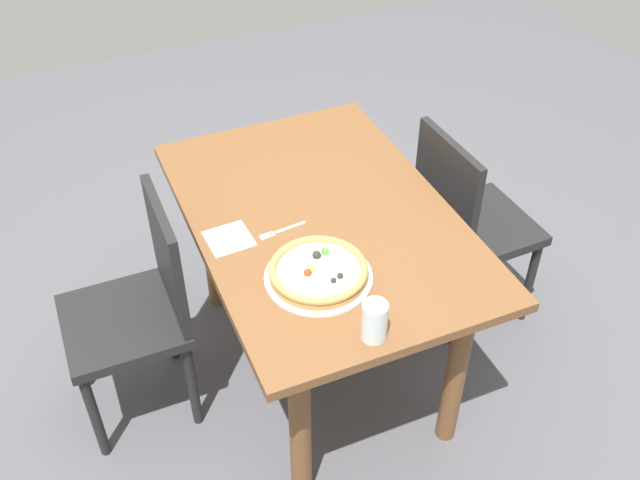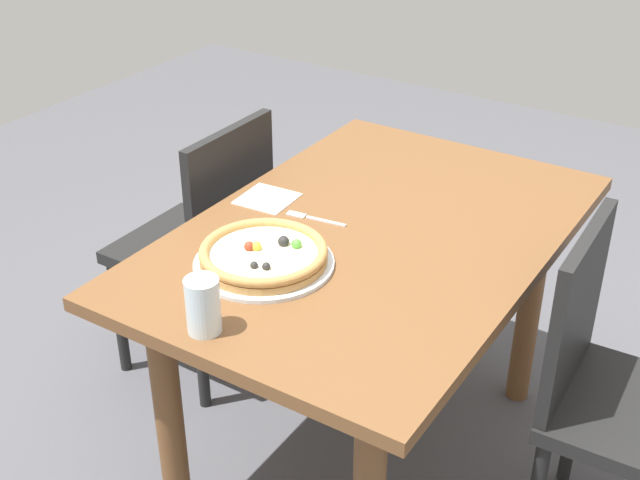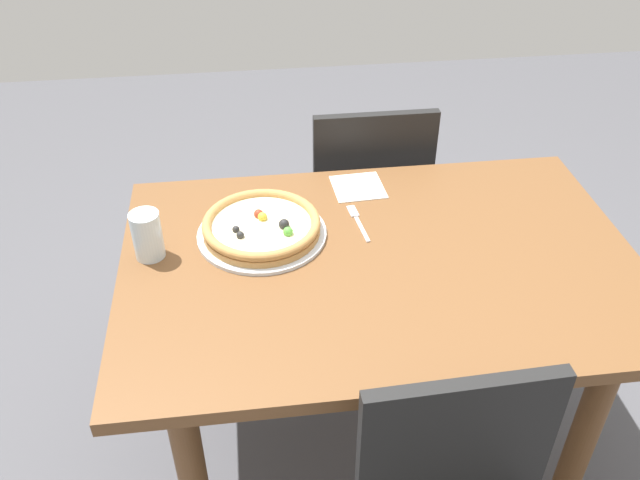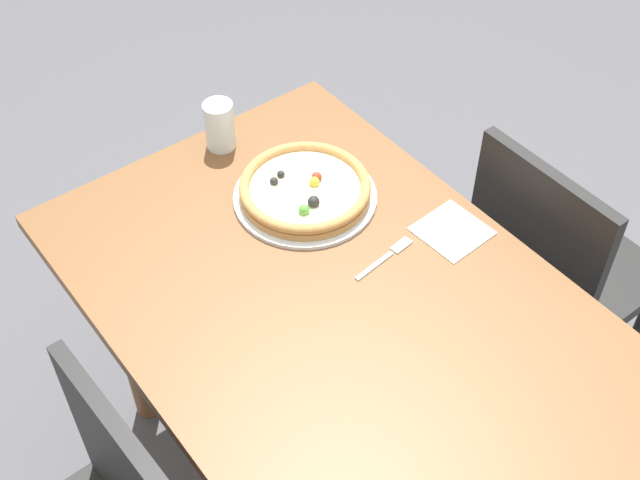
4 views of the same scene
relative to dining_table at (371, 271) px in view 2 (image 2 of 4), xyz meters
The scene contains 9 objects.
ground_plane 0.63m from the dining_table, ahead, with size 6.00×6.00×0.00m, color #4C4C51.
dining_table is the anchor object (origin of this frame).
chair_near 0.65m from the dining_table, 85.55° to the right, with size 0.41×0.41×0.88m.
chair_far 0.66m from the dining_table, 82.34° to the left, with size 0.40×0.40×0.88m.
plate 0.33m from the dining_table, 155.19° to the left, with size 0.33×0.33×0.01m, color silver.
pizza 0.34m from the dining_table, 155.20° to the left, with size 0.30×0.30×0.05m.
fork 0.21m from the dining_table, 100.25° to the left, with size 0.04×0.17×0.00m.
drinking_glass 0.59m from the dining_table, behind, with size 0.07×0.07×0.12m, color silver.
napkin 0.35m from the dining_table, 89.27° to the left, with size 0.14×0.14×0.00m, color white.
Camera 2 is at (-1.62, -0.88, 1.76)m, focal length 47.12 mm.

